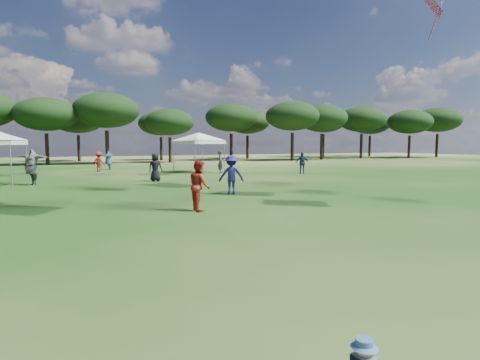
% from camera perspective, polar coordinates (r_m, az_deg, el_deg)
% --- Properties ---
extents(tree_line, '(108.78, 17.63, 7.77)m').
position_cam_1_polar(tree_line, '(48.58, -19.94, 8.74)').
color(tree_line, black).
rests_on(tree_line, ground).
extents(tent_right, '(5.65, 5.65, 3.32)m').
position_cam_1_polar(tent_right, '(30.57, -5.88, 6.49)').
color(tent_right, gray).
rests_on(tent_right, ground).
extents(festival_crowd, '(29.87, 23.91, 1.92)m').
position_cam_1_polar(festival_crowd, '(23.82, -26.81, 1.42)').
color(festival_crowd, maroon).
rests_on(festival_crowd, ground).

